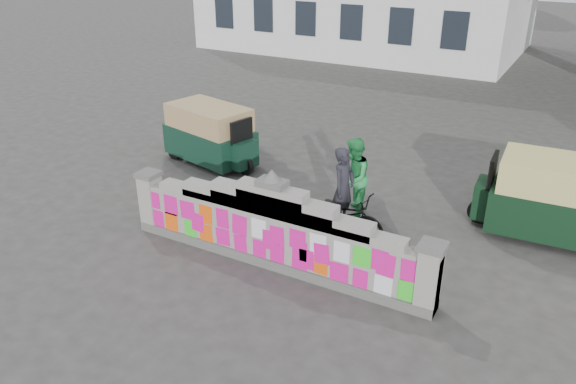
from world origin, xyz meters
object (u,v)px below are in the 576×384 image
Objects in this scene: cyclist_bike at (342,214)px; pedestrian at (353,178)px; cyclist_rider at (343,199)px; rickshaw_right at (556,198)px; rickshaw_left at (212,134)px.

cyclist_bike is 1.07× the size of pedestrian.
rickshaw_right is at bearing -55.30° from cyclist_rider.
cyclist_rider is 4.39m from rickshaw_right.
pedestrian is 4.77m from rickshaw_left.
cyclist_rider reaches higher than cyclist_bike.
rickshaw_left is 0.94× the size of rickshaw_right.
rickshaw_right is at bearing -55.30° from cyclist_bike.
pedestrian is (-0.21, 1.02, 0.40)m from cyclist_bike.
rickshaw_right reaches higher than rickshaw_left.
cyclist_bike is 5.29m from rickshaw_left.
cyclist_bike is 1.12× the size of cyclist_rider.
rickshaw_left is (-4.65, 1.04, -0.08)m from pedestrian.
cyclist_bike is 0.65× the size of rickshaw_left.
cyclist_rider is (0.00, 0.00, 0.36)m from cyclist_bike.
rickshaw_right is at bearing 13.50° from rickshaw_left.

